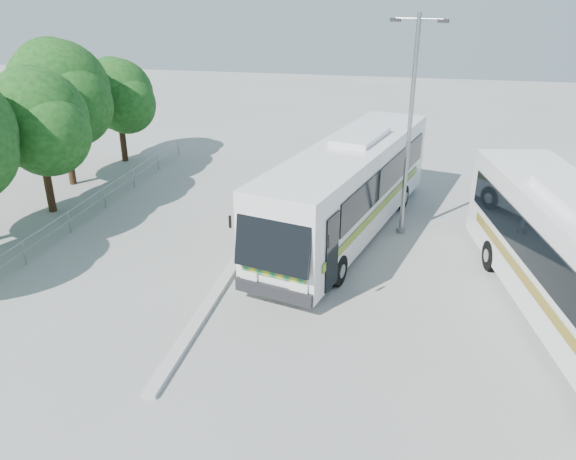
% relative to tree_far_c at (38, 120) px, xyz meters
% --- Properties ---
extents(ground, '(100.00, 100.00, 0.00)m').
position_rel_tree_far_c_xyz_m(ground, '(12.12, -5.10, -4.26)').
color(ground, '#9E9E99').
rests_on(ground, ground).
extents(kerb_divider, '(0.40, 16.00, 0.15)m').
position_rel_tree_far_c_xyz_m(kerb_divider, '(9.82, -3.10, -4.18)').
color(kerb_divider, '#B2B2AD').
rests_on(kerb_divider, ground).
extents(railing, '(0.06, 22.00, 1.00)m').
position_rel_tree_far_c_xyz_m(railing, '(2.12, -1.10, -3.52)').
color(railing, gray).
rests_on(railing, ground).
extents(tree_far_c, '(4.97, 4.69, 6.49)m').
position_rel_tree_far_c_xyz_m(tree_far_c, '(0.00, 0.00, 0.00)').
color(tree_far_c, '#382314').
rests_on(tree_far_c, ground).
extents(tree_far_d, '(5.62, 5.30, 7.33)m').
position_rel_tree_far_c_xyz_m(tree_far_d, '(-1.19, 3.70, 0.56)').
color(tree_far_d, '#382314').
rests_on(tree_far_d, ground).
extents(tree_far_e, '(4.54, 4.28, 5.92)m').
position_rel_tree_far_c_xyz_m(tree_far_e, '(-0.51, 8.20, -0.37)').
color(tree_far_e, '#382314').
rests_on(tree_far_e, ground).
extents(coach_main, '(6.01, 13.95, 3.80)m').
position_rel_tree_far_c_xyz_m(coach_main, '(13.59, 0.32, -2.17)').
color(coach_main, silver).
rests_on(coach_main, ground).
extents(lamppost, '(2.12, 0.64, 8.74)m').
position_rel_tree_far_c_xyz_m(lamppost, '(15.81, 0.87, 0.56)').
color(lamppost, gray).
rests_on(lamppost, ground).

